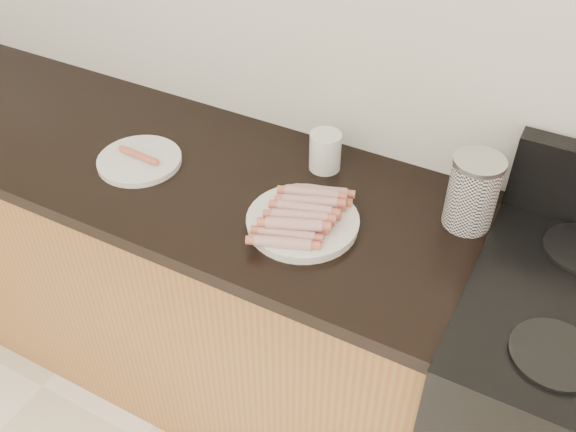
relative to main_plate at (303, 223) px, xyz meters
The scene contains 10 objects.
wall_back 0.54m from the main_plate, 88.05° to the left, with size 4.00×0.04×2.60m, color silver.
cabinet_base 0.84m from the main_plate, behind, with size 2.20×0.59×0.86m, color brown.
counter_slab 0.69m from the main_plate, behind, with size 2.20×0.62×0.04m, color black.
burner_near_left 0.63m from the main_plate, 11.12° to the right, with size 0.18×0.18×0.01m, color black.
main_plate is the anchor object (origin of this frame).
side_plate 0.52m from the main_plate, behind, with size 0.23×0.23×0.02m, color white.
hotdog_pile 0.03m from the main_plate, 90.00° to the left, with size 0.14×0.28×0.05m.
plain_sausages 0.52m from the main_plate, behind, with size 0.13×0.03×0.02m.
canister 0.41m from the main_plate, 29.97° to the left, with size 0.12×0.12×0.19m.
mug 0.26m from the main_plate, 103.30° to the left, with size 0.09×0.09×0.11m, color white.
Camera 1 is at (0.51, 0.57, 1.95)m, focal length 40.00 mm.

